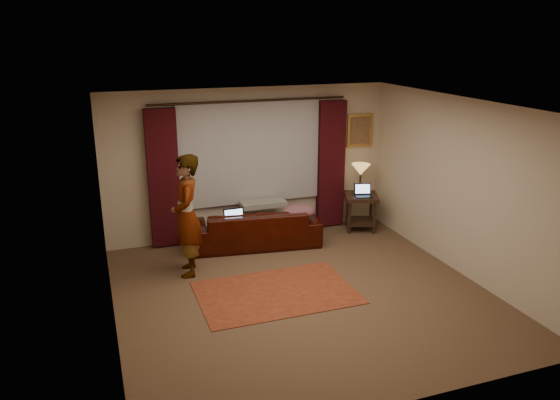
# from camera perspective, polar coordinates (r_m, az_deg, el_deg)

# --- Properties ---
(floor) EXTENTS (5.00, 5.00, 0.01)m
(floor) POSITION_cam_1_polar(r_m,az_deg,el_deg) (7.71, 2.32, -9.76)
(floor) COLOR brown
(floor) RESTS_ON ground
(ceiling) EXTENTS (5.00, 5.00, 0.02)m
(ceiling) POSITION_cam_1_polar(r_m,az_deg,el_deg) (6.92, 2.58, 9.82)
(ceiling) COLOR silver
(ceiling) RESTS_ON ground
(wall_back) EXTENTS (5.00, 0.02, 2.60)m
(wall_back) POSITION_cam_1_polar(r_m,az_deg,el_deg) (9.48, -3.21, 3.88)
(wall_back) COLOR #C1B19B
(wall_back) RESTS_ON ground
(wall_front) EXTENTS (5.00, 0.02, 2.60)m
(wall_front) POSITION_cam_1_polar(r_m,az_deg,el_deg) (5.14, 13.02, -8.54)
(wall_front) COLOR #C1B19B
(wall_front) RESTS_ON ground
(wall_left) EXTENTS (0.02, 5.00, 2.60)m
(wall_left) POSITION_cam_1_polar(r_m,az_deg,el_deg) (6.73, -17.74, -2.65)
(wall_left) COLOR #C1B19B
(wall_left) RESTS_ON ground
(wall_right) EXTENTS (0.02, 5.00, 2.60)m
(wall_right) POSITION_cam_1_polar(r_m,az_deg,el_deg) (8.43, 18.42, 1.28)
(wall_right) COLOR #C1B19B
(wall_right) RESTS_ON ground
(sheer_curtain) EXTENTS (2.50, 0.05, 1.80)m
(sheer_curtain) POSITION_cam_1_polar(r_m,az_deg,el_deg) (9.38, -3.12, 4.99)
(sheer_curtain) COLOR #9D9CA3
(sheer_curtain) RESTS_ON wall_back
(drape_left) EXTENTS (0.50, 0.14, 2.30)m
(drape_left) POSITION_cam_1_polar(r_m,az_deg,el_deg) (9.11, -12.08, 2.18)
(drape_left) COLOR #33090E
(drape_left) RESTS_ON floor
(drape_right) EXTENTS (0.50, 0.14, 2.30)m
(drape_right) POSITION_cam_1_polar(r_m,az_deg,el_deg) (9.93, 5.33, 3.73)
(drape_right) COLOR #33090E
(drape_right) RESTS_ON floor
(curtain_rod) EXTENTS (0.04, 0.04, 3.40)m
(curtain_rod) POSITION_cam_1_polar(r_m,az_deg,el_deg) (9.19, -3.12, 10.29)
(curtain_rod) COLOR black
(curtain_rod) RESTS_ON wall_back
(picture_frame) EXTENTS (0.50, 0.04, 0.60)m
(picture_frame) POSITION_cam_1_polar(r_m,az_deg,el_deg) (10.14, 8.34, 7.21)
(picture_frame) COLOR gold
(picture_frame) RESTS_ON wall_back
(sofa) EXTENTS (2.26, 1.21, 0.87)m
(sofa) POSITION_cam_1_polar(r_m,az_deg,el_deg) (9.20, -2.61, -2.17)
(sofa) COLOR black
(sofa) RESTS_ON floor
(throw_blanket) EXTENTS (0.79, 0.33, 0.09)m
(throw_blanket) POSITION_cam_1_polar(r_m,az_deg,el_deg) (9.34, -1.78, 0.98)
(throw_blanket) COLOR gray
(throw_blanket) RESTS_ON sofa
(clothing_pile) EXTENTS (0.57, 0.45, 0.24)m
(clothing_pile) POSITION_cam_1_polar(r_m,az_deg,el_deg) (9.24, 1.95, -1.29)
(clothing_pile) COLOR #764553
(clothing_pile) RESTS_ON sofa
(laptop_sofa) EXTENTS (0.36, 0.39, 0.25)m
(laptop_sofa) POSITION_cam_1_polar(r_m,az_deg,el_deg) (8.95, -4.62, -1.92)
(laptop_sofa) COLOR black
(laptop_sofa) RESTS_ON sofa
(area_rug) EXTENTS (2.16, 1.44, 0.01)m
(area_rug) POSITION_cam_1_polar(r_m,az_deg,el_deg) (7.71, -0.41, -9.64)
(area_rug) COLOR brown
(area_rug) RESTS_ON floor
(end_table) EXTENTS (0.74, 0.74, 0.67)m
(end_table) POSITION_cam_1_polar(r_m,az_deg,el_deg) (10.04, 8.41, -1.26)
(end_table) COLOR black
(end_table) RESTS_ON floor
(tiffany_lamp) EXTENTS (0.35, 0.35, 0.54)m
(tiffany_lamp) POSITION_cam_1_polar(r_m,az_deg,el_deg) (9.99, 8.39, 2.24)
(tiffany_lamp) COLOR olive
(tiffany_lamp) RESTS_ON end_table
(laptop_table) EXTENTS (0.37, 0.39, 0.22)m
(laptop_table) POSITION_cam_1_polar(r_m,az_deg,el_deg) (9.80, 8.74, 0.96)
(laptop_table) COLOR black
(laptop_table) RESTS_ON end_table
(person) EXTENTS (0.61, 0.61, 1.82)m
(person) POSITION_cam_1_polar(r_m,az_deg,el_deg) (8.08, -9.72, -1.63)
(person) COLOR gray
(person) RESTS_ON floor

